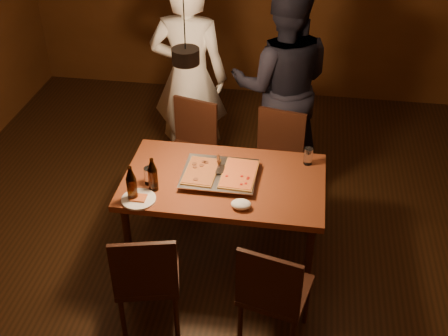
# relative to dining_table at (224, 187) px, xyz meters

# --- Properties ---
(room_shell) EXTENTS (6.00, 6.00, 6.00)m
(room_shell) POSITION_rel_dining_table_xyz_m (-0.24, -0.07, 0.72)
(room_shell) COLOR #331C0E
(room_shell) RESTS_ON ground
(dining_table) EXTENTS (1.50, 0.90, 0.75)m
(dining_table) POSITION_rel_dining_table_xyz_m (0.00, 0.00, 0.00)
(dining_table) COLOR brown
(dining_table) RESTS_ON floor
(chair_far_left) EXTENTS (0.52, 0.52, 0.49)m
(chair_far_left) POSITION_rel_dining_table_xyz_m (-0.43, 0.83, -0.14)
(chair_far_left) COLOR #38190F
(chair_far_left) RESTS_ON floor
(chair_far_right) EXTENTS (0.49, 0.49, 0.49)m
(chair_far_right) POSITION_rel_dining_table_xyz_m (0.35, 0.75, -0.14)
(chair_far_right) COLOR #38190F
(chair_far_right) RESTS_ON floor
(chair_near_left) EXTENTS (0.51, 0.51, 0.49)m
(chair_near_left) POSITION_rel_dining_table_xyz_m (-0.39, -0.83, -0.14)
(chair_near_left) COLOR #38190F
(chair_near_left) RESTS_ON floor
(chair_near_right) EXTENTS (0.51, 0.51, 0.49)m
(chair_near_right) POSITION_rel_dining_table_xyz_m (0.44, -0.83, -0.14)
(chair_near_right) COLOR #38190F
(chair_near_right) RESTS_ON floor
(pizza_tray) EXTENTS (0.57, 0.47, 0.05)m
(pizza_tray) POSITION_rel_dining_table_xyz_m (-0.03, 0.01, 0.10)
(pizza_tray) COLOR silver
(pizza_tray) RESTS_ON dining_table
(pizza_meat) EXTENTS (0.25, 0.37, 0.02)m
(pizza_meat) POSITION_rel_dining_table_xyz_m (-0.17, -0.01, 0.13)
(pizza_meat) COLOR maroon
(pizza_meat) RESTS_ON pizza_tray
(pizza_cheese) EXTENTS (0.27, 0.41, 0.02)m
(pizza_cheese) POSITION_rel_dining_table_xyz_m (0.11, 0.00, 0.13)
(pizza_cheese) COLOR gold
(pizza_cheese) RESTS_ON pizza_tray
(spatula) EXTENTS (0.13, 0.25, 0.04)m
(spatula) POSITION_rel_dining_table_xyz_m (-0.04, 0.03, 0.14)
(spatula) COLOR silver
(spatula) RESTS_ON pizza_tray
(beer_bottle_a) EXTENTS (0.07, 0.07, 0.28)m
(beer_bottle_a) POSITION_rel_dining_table_xyz_m (-0.60, -0.34, 0.21)
(beer_bottle_a) COLOR black
(beer_bottle_a) RESTS_ON dining_table
(beer_bottle_b) EXTENTS (0.07, 0.07, 0.27)m
(beer_bottle_b) POSITION_rel_dining_table_xyz_m (-0.49, -0.20, 0.21)
(beer_bottle_b) COLOR black
(beer_bottle_b) RESTS_ON dining_table
(water_glass_left) EXTENTS (0.08, 0.08, 0.13)m
(water_glass_left) POSITION_rel_dining_table_xyz_m (-0.53, -0.13, 0.14)
(water_glass_left) COLOR silver
(water_glass_left) RESTS_ON dining_table
(water_glass_right) EXTENTS (0.07, 0.07, 0.14)m
(water_glass_right) POSITION_rel_dining_table_xyz_m (0.61, 0.30, 0.14)
(water_glass_right) COLOR silver
(water_glass_right) RESTS_ON dining_table
(plate_slice) EXTENTS (0.25, 0.25, 0.03)m
(plate_slice) POSITION_rel_dining_table_xyz_m (-0.56, -0.35, 0.08)
(plate_slice) COLOR white
(plate_slice) RESTS_ON dining_table
(napkin) EXTENTS (0.15, 0.11, 0.06)m
(napkin) POSITION_rel_dining_table_xyz_m (0.17, -0.32, 0.10)
(napkin) COLOR white
(napkin) RESTS_ON dining_table
(diner_white) EXTENTS (0.70, 0.46, 1.93)m
(diner_white) POSITION_rel_dining_table_xyz_m (-0.51, 1.21, 0.29)
(diner_white) COLOR white
(diner_white) RESTS_ON floor
(diner_dark) EXTENTS (0.97, 0.78, 1.91)m
(diner_dark) POSITION_rel_dining_table_xyz_m (0.34, 1.20, 0.28)
(diner_dark) COLOR black
(diner_dark) RESTS_ON floor
(pendant_lamp) EXTENTS (0.18, 0.18, 1.10)m
(pendant_lamp) POSITION_rel_dining_table_xyz_m (-0.24, -0.07, 1.08)
(pendant_lamp) COLOR black
(pendant_lamp) RESTS_ON ceiling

